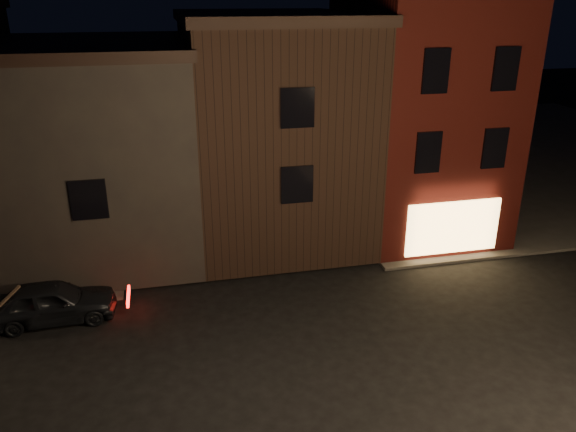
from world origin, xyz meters
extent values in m
plane|color=black|center=(0.00, 0.00, 0.00)|extent=(120.00, 120.00, 0.00)
cube|color=#2D2B28|center=(20.00, 20.00, 0.06)|extent=(30.00, 30.00, 0.12)
cube|color=#440F0C|center=(8.00, 9.50, 5.12)|extent=(6.00, 8.00, 10.00)
cube|color=#EABA69|center=(8.00, 5.45, 1.42)|extent=(4.00, 0.12, 2.20)
cube|color=black|center=(1.50, 10.50, 4.62)|extent=(7.00, 10.00, 9.00)
cube|color=black|center=(1.50, 10.50, 9.32)|extent=(7.30, 10.30, 0.40)
cube|color=black|center=(-5.75, 10.50, 4.12)|extent=(7.50, 10.00, 8.00)
cube|color=black|center=(-5.75, 10.50, 8.32)|extent=(7.80, 10.30, 0.40)
imported|color=black|center=(-7.17, 4.14, 0.70)|extent=(4.13, 1.76, 1.39)
camera|label=1|loc=(-3.16, -13.41, 10.19)|focal=35.00mm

